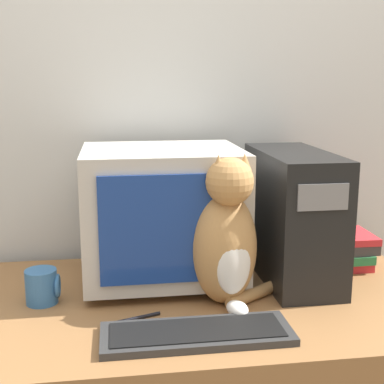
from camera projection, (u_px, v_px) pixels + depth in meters
The scene contains 8 objects.
wall_back at pixel (179, 101), 1.80m from camera, with size 7.00×0.05×2.50m.
crt_monitor at pixel (163, 213), 1.57m from camera, with size 0.45×0.39×0.40m.
computer_tower at pixel (293, 215), 1.60m from camera, with size 0.19×0.45×0.38m.
keyboard at pixel (197, 334), 1.25m from camera, with size 0.45×0.16×0.02m.
cat at pixel (227, 239), 1.40m from camera, with size 0.27×0.22×0.41m.
book_stack at pixel (348, 249), 1.72m from camera, with size 0.14×0.18×0.11m.
pen at pixel (131, 319), 1.33m from camera, with size 0.15×0.06×0.01m.
mug at pixel (43, 286), 1.43m from camera, with size 0.09×0.08×0.09m.
Camera 1 is at (-0.22, -0.99, 1.33)m, focal length 50.00 mm.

